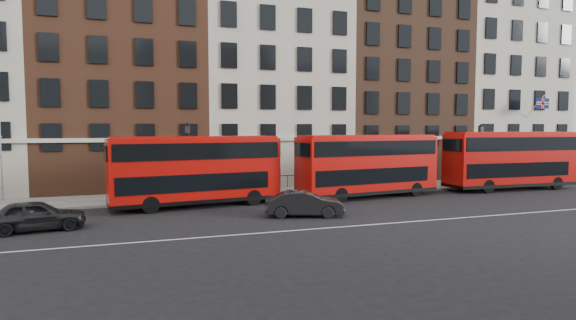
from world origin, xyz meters
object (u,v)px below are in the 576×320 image
object	(u,v)px
car_rear	(36,215)
traffic_light	(544,158)
bus_c	(368,164)
bus_b	(196,169)
car_front	(304,204)
bus_d	(510,159)

from	to	relation	value
car_rear	traffic_light	size ratio (longest dim) A/B	1.38
bus_c	bus_b	bearing A→B (deg)	172.43
bus_c	car_front	bearing A→B (deg)	-150.23
bus_c	traffic_light	xyz separation A→B (m)	(18.52, 1.58, -0.02)
bus_c	car_rear	size ratio (longest dim) A/B	2.46
bus_b	bus_c	bearing A→B (deg)	-7.70
car_rear	bus_d	bearing A→B (deg)	-91.53
car_rear	traffic_light	xyz separation A→B (m)	(39.31, 6.16, 1.67)
traffic_light	bus_d	bearing A→B (deg)	-163.68
bus_d	traffic_light	bearing A→B (deg)	17.31
bus_c	traffic_light	size ratio (longest dim) A/B	3.41
car_front	traffic_light	size ratio (longest dim) A/B	1.37
car_rear	traffic_light	bearing A→B (deg)	-90.32
bus_b	car_front	bearing A→B (deg)	-51.55
car_rear	car_front	bearing A→B (deg)	-102.14
bus_d	bus_b	bearing A→B (deg)	-179.00
car_front	traffic_light	xyz separation A→B (m)	(25.44, 6.86, 1.71)
bus_d	traffic_light	size ratio (longest dim) A/B	3.50
bus_c	car_front	size ratio (longest dim) A/B	2.49
bus_b	car_rear	world-z (taller)	bus_b
car_rear	traffic_light	world-z (taller)	traffic_light
bus_d	car_rear	size ratio (longest dim) A/B	2.53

